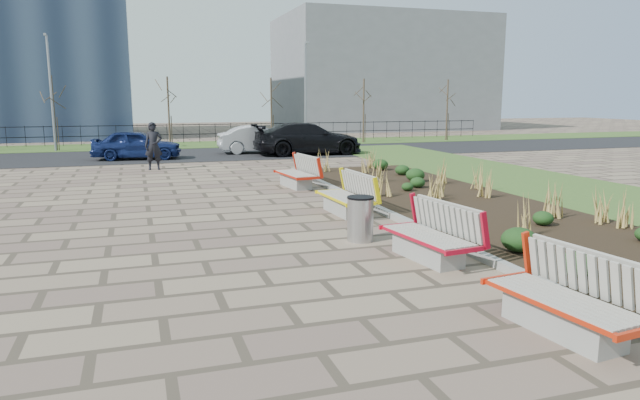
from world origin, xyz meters
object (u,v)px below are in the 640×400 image
object	(u,v)px
pedestrian	(154,146)
lamp_west	(51,94)
litter_bin	(360,219)
car_silver	(260,139)
bench_d	(296,172)
bench_c	(344,194)
bench_b	(428,233)
car_black	(308,139)
car_blue	(137,145)
bench_a	(563,295)
lamp_east	(305,95)

from	to	relation	value
pedestrian	lamp_west	world-z (taller)	lamp_west
litter_bin	car_silver	size ratio (longest dim) A/B	0.21
bench_d	pedestrian	bearing A→B (deg)	118.16
bench_d	litter_bin	bearing A→B (deg)	-101.34
bench_c	litter_bin	xyz separation A→B (m)	(-0.63, -2.66, -0.05)
bench_b	car_silver	world-z (taller)	car_silver
litter_bin	car_black	distance (m)	17.71
bench_d	litter_bin	world-z (taller)	bench_d
litter_bin	lamp_west	world-z (taller)	lamp_west
car_blue	lamp_west	bearing A→B (deg)	43.95
bench_a	car_silver	distance (m)	23.97
lamp_west	bench_c	bearing A→B (deg)	-66.10
bench_a	car_black	world-z (taller)	car_black
pedestrian	lamp_west	size ratio (longest dim) A/B	0.32
bench_a	lamp_east	size ratio (longest dim) A/B	0.35
lamp_west	lamp_east	xyz separation A→B (m)	(14.00, 0.00, 0.00)
bench_c	litter_bin	size ratio (longest dim) A/B	2.34
bench_d	lamp_west	world-z (taller)	lamp_west
bench_a	bench_c	bearing A→B (deg)	83.04
litter_bin	car_black	xyz separation A→B (m)	(4.06, 17.23, 0.37)
lamp_west	bench_a	bearing A→B (deg)	-72.22
car_blue	lamp_east	world-z (taller)	lamp_east
bench_b	car_blue	xyz separation A→B (m)	(-4.85, 19.18, 0.20)
litter_bin	lamp_east	distance (m)	23.79
car_blue	lamp_west	xyz separation A→B (m)	(-4.15, 5.45, 2.34)
car_blue	car_silver	xyz separation A→B (m)	(6.12, 1.32, 0.02)
bench_b	lamp_east	distance (m)	25.26
bench_d	lamp_east	bearing A→B (deg)	66.08
bench_a	bench_b	xyz separation A→B (m)	(0.00, 3.43, 0.00)
car_black	lamp_west	world-z (taller)	lamp_west
bench_c	car_blue	world-z (taller)	car_blue
bench_d	pedestrian	distance (m)	7.45
car_blue	lamp_west	size ratio (longest dim) A/B	0.67
car_black	lamp_east	world-z (taller)	lamp_east
pedestrian	lamp_east	world-z (taller)	lamp_east
bench_d	car_black	distance (m)	10.62
lamp_west	litter_bin	bearing A→B (deg)	-69.97
lamp_east	litter_bin	bearing A→B (deg)	-103.77
car_black	car_silver	bearing A→B (deg)	52.98
pedestrian	car_silver	world-z (taller)	pedestrian
bench_a	lamp_east	xyz separation A→B (m)	(5.00, 28.06, 2.54)
bench_c	pedestrian	world-z (taller)	pedestrian
bench_d	bench_c	bearing A→B (deg)	-96.34
car_black	lamp_east	bearing A→B (deg)	-15.65
bench_a	litter_bin	xyz separation A→B (m)	(-0.63, 5.09, -0.05)
bench_c	car_blue	distance (m)	15.63
bench_c	car_silver	xyz separation A→B (m)	(1.27, 16.18, 0.22)
bench_d	car_blue	bearing A→B (deg)	108.81
bench_c	bench_d	size ratio (longest dim) A/B	1.00
bench_a	bench_d	world-z (taller)	same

